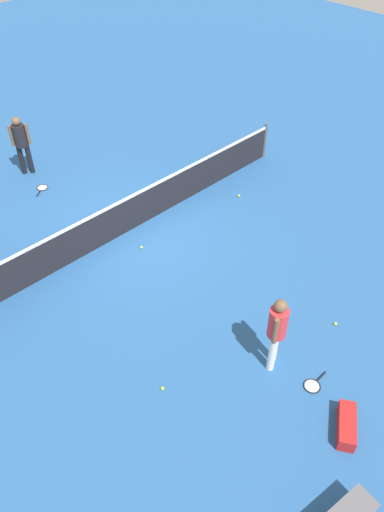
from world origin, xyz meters
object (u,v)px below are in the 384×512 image
player_near_side (277,328)px  equipment_bag (346,424)px  player_far_side (21,141)px  tennis_racket_near_player (313,385)px  tennis_ball_midcourt (288,317)px  tennis_ball_stray_left (141,247)px  tennis_ball_by_net (162,388)px  tennis_ball_baseline (335,324)px  tennis_racket_far_player (42,188)px  tennis_ball_near_player (239,196)px

player_near_side → equipment_bag: player_near_side is taller
player_far_side → tennis_racket_near_player: 9.93m
tennis_ball_midcourt → tennis_ball_stray_left: bearing=101.5°
tennis_ball_by_net → tennis_ball_baseline: bearing=-20.0°
player_near_side → tennis_racket_far_player: player_near_side is taller
tennis_ball_baseline → equipment_bag: bearing=-141.8°
tennis_racket_near_player → equipment_bag: (-0.30, -0.87, 0.13)m
tennis_racket_near_player → tennis_ball_baseline: bearing=19.8°
tennis_ball_by_net → tennis_ball_stray_left: bearing=55.9°
tennis_racket_far_player → tennis_ball_stray_left: bearing=-84.5°
tennis_ball_midcourt → tennis_ball_stray_left: (-0.77, 3.75, 0.00)m
tennis_racket_far_player → equipment_bag: equipment_bag is taller
tennis_racket_far_player → tennis_ball_stray_left: 3.84m
tennis_racket_near_player → tennis_ball_stray_left: (0.19, 5.07, 0.02)m
tennis_ball_by_net → tennis_racket_near_player: bearing=-42.1°
equipment_bag → player_near_side: bearing=85.7°
tennis_ball_near_player → tennis_ball_stray_left: size_ratio=1.00×
tennis_racket_far_player → tennis_ball_midcourt: size_ratio=8.54×
tennis_ball_by_net → tennis_ball_midcourt: 3.01m
player_far_side → tennis_racket_far_player: size_ratio=3.02×
tennis_ball_midcourt → tennis_ball_near_player: bearing=55.4°
tennis_ball_near_player → tennis_ball_baseline: bearing=-113.7°
tennis_racket_far_player → tennis_ball_stray_left: tennis_ball_stray_left is taller
tennis_racket_near_player → tennis_racket_far_player: bearing=91.2°
tennis_racket_near_player → tennis_ball_midcourt: tennis_ball_midcourt is taller
tennis_racket_near_player → tennis_ball_by_net: bearing=137.9°
player_near_side → tennis_ball_by_net: (-1.85, 0.98, -0.98)m
player_far_side → tennis_ball_midcourt: player_far_side is taller
tennis_ball_midcourt → equipment_bag: (-1.25, -2.19, 0.11)m
tennis_ball_baseline → equipment_bag: (-1.80, -1.41, 0.11)m
tennis_ball_near_player → tennis_ball_baseline: same height
player_far_side → tennis_ball_by_net: (-1.99, -8.05, -0.98)m
tennis_ball_near_player → equipment_bag: 6.86m
tennis_racket_near_player → tennis_ball_near_player: bearing=55.1°
tennis_racket_far_player → tennis_ball_by_net: tennis_ball_by_net is taller
tennis_racket_far_player → tennis_ball_midcourt: 7.66m
player_far_side → equipment_bag: size_ratio=2.06×
player_near_side → tennis_ball_stray_left: 4.36m
tennis_ball_midcourt → equipment_bag: equipment_bag is taller
player_near_side → tennis_ball_midcourt: size_ratio=25.76×
player_near_side → tennis_ball_midcourt: (1.12, 0.48, -0.98)m
tennis_ball_near_player → tennis_ball_baseline: (-1.92, -4.36, 0.00)m
tennis_ball_stray_left → tennis_ball_near_player: bearing=-3.1°
player_far_side → tennis_racket_near_player: player_far_side is taller
tennis_ball_midcourt → tennis_ball_stray_left: 3.83m
tennis_ball_midcourt → equipment_bag: 2.52m
player_near_side → equipment_bag: bearing=-94.3°
tennis_racket_near_player → tennis_ball_midcourt: size_ratio=8.88×
tennis_ball_near_player → player_far_side: bearing=124.7°
tennis_ball_near_player → tennis_ball_by_net: 6.24m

